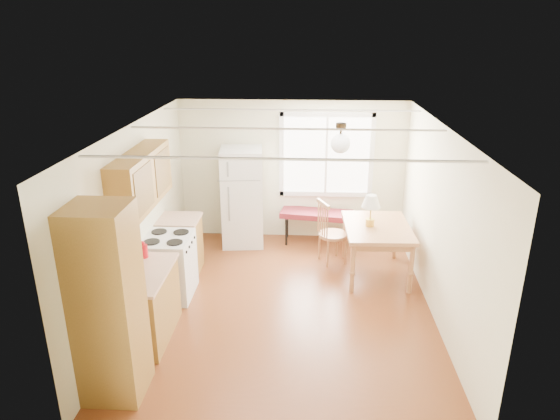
# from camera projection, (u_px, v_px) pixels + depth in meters

# --- Properties ---
(room_shell) EXTENTS (4.60, 5.60, 2.62)m
(room_shell) POSITION_uv_depth(u_px,v_px,m) (286.00, 222.00, 6.57)
(room_shell) COLOR #532511
(room_shell) RESTS_ON ground
(kitchen_run) EXTENTS (0.65, 3.40, 2.20)m
(kitchen_run) POSITION_uv_depth(u_px,v_px,m) (146.00, 268.00, 6.21)
(kitchen_run) COLOR brown
(kitchen_run) RESTS_ON ground
(window_unit) EXTENTS (1.64, 0.05, 1.51)m
(window_unit) POSITION_uv_depth(u_px,v_px,m) (326.00, 155.00, 8.75)
(window_unit) COLOR white
(window_unit) RESTS_ON room_shell
(pendant_light) EXTENTS (0.26, 0.26, 0.40)m
(pendant_light) POSITION_uv_depth(u_px,v_px,m) (340.00, 142.00, 6.57)
(pendant_light) COLOR #2E2214
(pendant_light) RESTS_ON room_shell
(refrigerator) EXTENTS (0.78, 0.78, 1.73)m
(refrigerator) POSITION_uv_depth(u_px,v_px,m) (242.00, 197.00, 8.74)
(refrigerator) COLOR white
(refrigerator) RESTS_ON ground
(bench) EXTENTS (1.32, 0.65, 0.58)m
(bench) POSITION_uv_depth(u_px,v_px,m) (317.00, 215.00, 8.88)
(bench) COLOR maroon
(bench) RESTS_ON ground
(dining_table) EXTENTS (1.02, 1.34, 0.82)m
(dining_table) POSITION_uv_depth(u_px,v_px,m) (377.00, 232.00, 7.64)
(dining_table) COLOR #9B643B
(dining_table) RESTS_ON ground
(chair) EXTENTS (0.52, 0.52, 1.06)m
(chair) POSITION_uv_depth(u_px,v_px,m) (328.00, 228.00, 8.06)
(chair) COLOR #9B643B
(chair) RESTS_ON ground
(table_lamp) EXTENTS (0.28, 0.28, 0.49)m
(table_lamp) POSITION_uv_depth(u_px,v_px,m) (371.00, 204.00, 7.47)
(table_lamp) COLOR gold
(table_lamp) RESTS_ON dining_table
(coffee_maker) EXTENTS (0.22, 0.26, 0.37)m
(coffee_maker) POSITION_uv_depth(u_px,v_px,m) (131.00, 272.00, 5.69)
(coffee_maker) COLOR black
(coffee_maker) RESTS_ON kitchen_run
(kettle) EXTENTS (0.12, 0.12, 0.22)m
(kettle) POSITION_uv_depth(u_px,v_px,m) (143.00, 251.00, 6.34)
(kettle) COLOR #B90D16
(kettle) RESTS_ON kitchen_run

